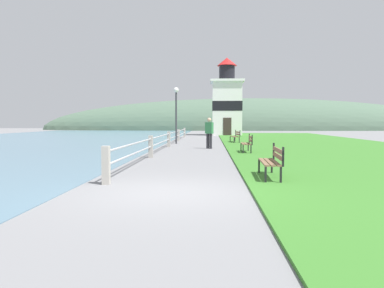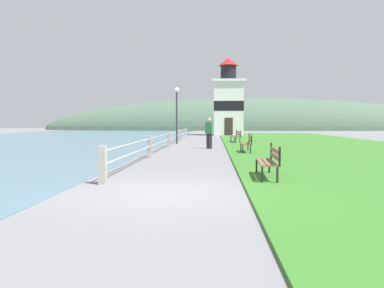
% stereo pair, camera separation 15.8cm
% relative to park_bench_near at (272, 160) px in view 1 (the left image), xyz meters
% --- Properties ---
extents(ground_plane, '(160.00, 160.00, 0.00)m').
position_rel_park_bench_near_xyz_m(ground_plane, '(-2.57, -2.04, -0.54)').
color(ground_plane, slate).
extents(grass_verge, '(12.00, 50.55, 0.06)m').
position_rel_park_bench_near_xyz_m(grass_verge, '(5.22, 14.81, -0.51)').
color(grass_verge, '#387528').
rests_on(grass_verge, ground_plane).
extents(seawall_railing, '(0.18, 27.83, 0.96)m').
position_rel_park_bench_near_xyz_m(seawall_railing, '(-4.25, 12.79, 0.03)').
color(seawall_railing, '#A8A399').
rests_on(seawall_railing, ground_plane).
extents(park_bench_near, '(0.54, 1.85, 0.94)m').
position_rel_park_bench_near_xyz_m(park_bench_near, '(0.00, 0.00, 0.00)').
color(park_bench_near, brown).
rests_on(park_bench_near, ground_plane).
extents(park_bench_midway, '(0.50, 1.63, 0.94)m').
position_rel_park_bench_near_xyz_m(park_bench_midway, '(0.16, 8.45, -0.00)').
color(park_bench_midway, brown).
rests_on(park_bench_midway, ground_plane).
extents(park_bench_far, '(0.67, 1.72, 0.94)m').
position_rel_park_bench_near_xyz_m(park_bench_far, '(0.17, 17.46, -0.00)').
color(park_bench_far, brown).
rests_on(park_bench_far, ground_plane).
extents(lighthouse, '(3.76, 3.76, 8.83)m').
position_rel_park_bench_near_xyz_m(lighthouse, '(0.16, 33.01, 3.15)').
color(lighthouse, white).
rests_on(lighthouse, ground_plane).
extents(person_strolling, '(0.50, 0.41, 1.78)m').
position_rel_park_bench_near_xyz_m(person_strolling, '(-1.75, 11.48, 0.43)').
color(person_strolling, '#28282D').
rests_on(person_strolling, ground_plane).
extents(lamp_post, '(0.36, 0.36, 3.96)m').
position_rel_park_bench_near_xyz_m(lamp_post, '(-4.10, 16.17, 2.20)').
color(lamp_post, '#333338').
rests_on(lamp_post, ground_plane).
extents(distant_hillside, '(80.00, 16.00, 12.00)m').
position_rel_park_bench_near_xyz_m(distant_hillside, '(5.43, 61.66, -0.54)').
color(distant_hillside, '#4C6651').
rests_on(distant_hillside, ground_plane).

